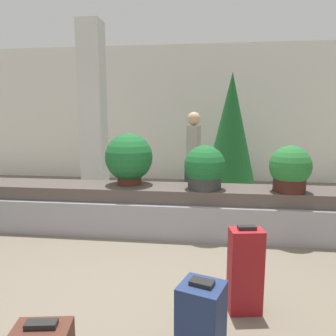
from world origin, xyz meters
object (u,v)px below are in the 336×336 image
at_px(suitcase_3, 245,271).
at_px(decorated_tree, 231,129).
at_px(potted_plant_0, 290,169).
at_px(pillar, 93,113).
at_px(traveler_0, 194,150).
at_px(potted_plant_1, 129,159).
at_px(suitcase_0, 201,318).
at_px(potted_plant_2, 205,169).

xyz_separation_m(suitcase_3, decorated_tree, (0.13, 4.25, 0.95)).
bearing_deg(suitcase_3, potted_plant_0, 57.19).
bearing_deg(pillar, traveler_0, -3.60).
height_order(suitcase_3, decorated_tree, decorated_tree).
relative_size(suitcase_3, decorated_tree, 0.30).
height_order(potted_plant_1, decorated_tree, decorated_tree).
height_order(suitcase_0, traveler_0, traveler_0).
bearing_deg(pillar, decorated_tree, 20.90).
distance_m(pillar, suitcase_3, 4.26).
distance_m(suitcase_0, potted_plant_1, 2.68).
height_order(suitcase_0, potted_plant_1, potted_plant_1).
bearing_deg(decorated_tree, suitcase_3, -91.74).
xyz_separation_m(pillar, suitcase_3, (2.40, -3.29, -1.25)).
relative_size(potted_plant_2, decorated_tree, 0.24).
distance_m(suitcase_3, potted_plant_0, 1.89).
bearing_deg(potted_plant_1, traveler_0, 58.32).
xyz_separation_m(potted_plant_1, traveler_0, (0.82, 1.33, -0.02)).
xyz_separation_m(suitcase_3, potted_plant_1, (-1.39, 1.85, 0.63)).
distance_m(pillar, traveler_0, 1.94).
relative_size(suitcase_0, potted_plant_1, 0.72).
xyz_separation_m(suitcase_0, decorated_tree, (0.46, 4.75, 1.05)).
relative_size(potted_plant_0, potted_plant_1, 0.82).
bearing_deg(potted_plant_0, potted_plant_2, 178.37).
bearing_deg(suitcase_0, potted_plant_0, 83.27).
height_order(potted_plant_2, traveler_0, traveler_0).
bearing_deg(pillar, suitcase_3, -53.93).
bearing_deg(suitcase_0, pillar, 137.32).
bearing_deg(potted_plant_1, decorated_tree, 57.74).
height_order(suitcase_0, decorated_tree, decorated_tree).
distance_m(pillar, decorated_tree, 2.72).
height_order(pillar, traveler_0, pillar).
bearing_deg(potted_plant_2, decorated_tree, 79.29).
height_order(potted_plant_0, potted_plant_1, potted_plant_1).
bearing_deg(pillar, potted_plant_2, -38.07).
xyz_separation_m(suitcase_0, potted_plant_2, (-0.02, 2.19, 0.65)).
bearing_deg(decorated_tree, pillar, -159.10).
bearing_deg(suitcase_0, potted_plant_2, 109.35).
height_order(pillar, suitcase_0, pillar).
bearing_deg(potted_plant_2, suitcase_3, -78.13).
bearing_deg(decorated_tree, traveler_0, -122.96).
distance_m(suitcase_3, decorated_tree, 4.36).
relative_size(pillar, potted_plant_0, 5.53).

